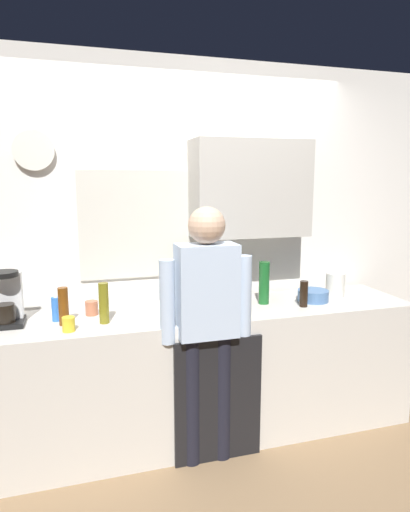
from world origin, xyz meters
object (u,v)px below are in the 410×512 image
at_px(coffee_maker, 6,301).
at_px(cup_yellow_cup, 69,324).
at_px(bottle_green_wine, 264,283).
at_px(dish_soap, 56,309).
at_px(bottle_amber_beer, 64,306).
at_px(mixing_bowl, 313,295).
at_px(bottle_red_vinegar, 191,293).
at_px(storage_canister, 335,284).
at_px(bottle_dark_sauce, 304,294).
at_px(person_at_sink, 207,315).
at_px(bottle_olive_oil, 104,303).
at_px(cup_terracotta_mug, 92,308).

xyz_separation_m(coffee_maker, cup_yellow_cup, (0.36, -0.24, -0.10)).
xyz_separation_m(bottle_green_wine, dish_soap, (-1.39, 0.01, -0.07)).
relative_size(bottle_amber_beer, mixing_bowl, 1.05).
bearing_deg(cup_yellow_cup, bottle_green_wine, 9.29).
xyz_separation_m(cup_yellow_cup, dish_soap, (-0.07, 0.22, 0.04)).
height_order(coffee_maker, bottle_amber_beer, coffee_maker).
bearing_deg(cup_yellow_cup, coffee_maker, 145.93).
height_order(bottle_green_wine, bottle_red_vinegar, bottle_green_wine).
bearing_deg(bottle_red_vinegar, storage_canister, 1.32).
relative_size(bottle_dark_sauce, bottle_amber_beer, 0.78).
relative_size(bottle_red_vinegar, storage_canister, 1.29).
height_order(bottle_green_wine, bottle_dark_sauce, bottle_green_wine).
relative_size(bottle_green_wine, cup_yellow_cup, 3.53).
height_order(storage_canister, person_at_sink, person_at_sink).
height_order(bottle_olive_oil, person_at_sink, person_at_sink).
height_order(bottle_dark_sauce, cup_yellow_cup, bottle_dark_sauce).
bearing_deg(person_at_sink, bottle_green_wine, 31.56).
bearing_deg(coffee_maker, storage_canister, 0.79).
bearing_deg(coffee_maker, person_at_sink, -17.00).
distance_m(coffee_maker, dish_soap, 0.29).
height_order(bottle_dark_sauce, storage_canister, bottle_dark_sauce).
distance_m(bottle_olive_oil, bottle_amber_beer, 0.24).
distance_m(bottle_red_vinegar, dish_soap, 0.87).
bearing_deg(bottle_olive_oil, dish_soap, 155.36).
distance_m(bottle_green_wine, cup_terracotta_mug, 1.18).
bearing_deg(person_at_sink, bottle_olive_oil, 160.11).
bearing_deg(dish_soap, mixing_bowl, -1.51).
relative_size(dish_soap, person_at_sink, 0.11).
distance_m(bottle_dark_sauce, cup_terracotta_mug, 1.42).
height_order(cup_yellow_cup, mixing_bowl, cup_yellow_cup).
xyz_separation_m(bottle_olive_oil, storage_canister, (1.72, 0.18, -0.04)).
bearing_deg(cup_terracotta_mug, cup_yellow_cup, -116.07).
xyz_separation_m(bottle_green_wine, person_at_sink, (-0.52, -0.33, -0.09)).
bearing_deg(cup_terracotta_mug, bottle_red_vinegar, -3.30).
xyz_separation_m(bottle_dark_sauce, storage_canister, (0.38, 0.21, -0.01)).
height_order(coffee_maker, storage_canister, coffee_maker).
xyz_separation_m(bottle_olive_oil, person_at_sink, (0.59, -0.21, -0.07)).
relative_size(coffee_maker, bottle_olive_oil, 1.32).
bearing_deg(mixing_bowl, bottle_dark_sauce, -141.54).
bearing_deg(mixing_bowl, dish_soap, 178.49).
bearing_deg(bottle_green_wine, coffee_maker, 179.10).
bearing_deg(bottle_red_vinegar, bottle_dark_sauce, -13.41).
xyz_separation_m(bottle_olive_oil, mixing_bowl, (1.48, 0.08, -0.08)).
relative_size(bottle_red_vinegar, person_at_sink, 0.14).
height_order(bottle_red_vinegar, cup_yellow_cup, bottle_red_vinegar).
distance_m(bottle_red_vinegar, cup_yellow_cup, 0.84).
distance_m(bottle_green_wine, storage_canister, 0.62).
height_order(coffee_maker, bottle_olive_oil, coffee_maker).
distance_m(bottle_red_vinegar, cup_terracotta_mug, 0.66).
distance_m(bottle_amber_beer, cup_terracotta_mug, 0.24).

